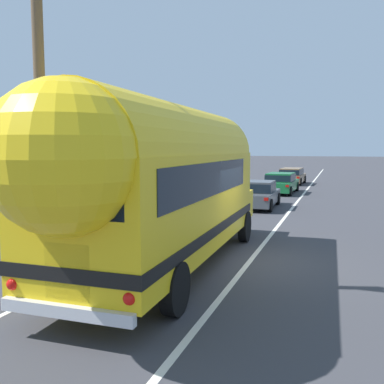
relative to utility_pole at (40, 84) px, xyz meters
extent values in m
plane|color=#38383D|center=(3.98, 3.35, -4.42)|extent=(300.00, 300.00, 0.00)
cube|color=silver|center=(3.98, 15.35, -4.42)|extent=(0.14, 80.00, 0.01)
cube|color=silver|center=(0.44, 15.35, -4.42)|extent=(0.12, 80.00, 0.01)
cylinder|color=brown|center=(0.00, 0.00, -0.17)|extent=(0.24, 0.24, 8.50)
cube|color=yellow|center=(2.22, 1.83, -2.67)|extent=(2.64, 8.48, 2.30)
cylinder|color=yellow|center=(2.22, 1.83, -1.52)|extent=(2.59, 8.38, 2.45)
sphere|color=yellow|center=(2.29, -2.34, -1.52)|extent=(2.40, 2.40, 2.40)
cube|color=yellow|center=(2.14, 6.70, -3.35)|extent=(2.28, 1.34, 0.95)
cube|color=black|center=(2.22, 1.83, -3.32)|extent=(2.68, 8.52, 0.24)
cube|color=black|center=(2.23, 1.53, -2.07)|extent=(2.64, 6.68, 0.76)
cube|color=black|center=(2.29, -2.35, -2.02)|extent=(2.00, 0.11, 0.84)
cube|color=black|center=(2.29, -2.36, -3.27)|extent=(0.80, 0.07, 0.90)
cube|color=silver|center=(2.30, -2.45, -3.87)|extent=(2.34, 0.18, 0.20)
sphere|color=red|center=(1.24, -2.38, -3.57)|extent=(0.20, 0.20, 0.20)
sphere|color=red|center=(3.34, -2.35, -3.57)|extent=(0.20, 0.20, 0.20)
cube|color=black|center=(2.15, 6.10, -2.02)|extent=(2.14, 0.14, 0.96)
cube|color=silver|center=(2.13, 7.39, -3.47)|extent=(0.90, 0.12, 0.56)
cylinder|color=black|center=(0.99, 5.63, -3.92)|extent=(0.28, 1.00, 1.00)
cylinder|color=black|center=(3.33, 5.67, -3.92)|extent=(0.28, 1.00, 1.00)
cylinder|color=black|center=(1.10, -0.81, -3.92)|extent=(0.28, 1.00, 1.00)
cylinder|color=black|center=(3.44, -0.77, -3.92)|extent=(0.28, 1.00, 1.00)
cube|color=#474C51|center=(2.26, 13.74, -3.90)|extent=(1.81, 4.25, 0.60)
cube|color=#474C51|center=(2.27, 13.61, -3.33)|extent=(1.59, 1.90, 0.55)
cube|color=black|center=(2.27, 13.61, -3.36)|extent=(1.65, 1.94, 0.43)
cube|color=red|center=(1.52, 11.61, -3.72)|extent=(0.20, 0.04, 0.14)
cube|color=red|center=(3.05, 11.62, -3.72)|extent=(0.20, 0.04, 0.14)
cylinder|color=black|center=(1.41, 15.15, -4.10)|extent=(0.21, 0.64, 0.64)
cylinder|color=black|center=(3.10, 15.16, -4.10)|extent=(0.21, 0.64, 0.64)
cylinder|color=black|center=(1.43, 12.32, -4.10)|extent=(0.21, 0.64, 0.64)
cylinder|color=black|center=(3.12, 12.33, -4.10)|extent=(0.21, 0.64, 0.64)
cube|color=#196633|center=(2.46, 21.20, -3.90)|extent=(2.00, 4.77, 0.60)
cube|color=#196633|center=(2.45, 21.07, -3.33)|extent=(1.72, 2.42, 0.55)
cube|color=black|center=(2.45, 21.07, -3.36)|extent=(1.78, 2.46, 0.43)
cube|color=red|center=(1.57, 18.86, -3.72)|extent=(0.20, 0.05, 0.14)
cube|color=red|center=(3.16, 18.81, -3.72)|extent=(0.20, 0.05, 0.14)
cylinder|color=black|center=(1.64, 22.88, -4.10)|extent=(0.22, 0.65, 0.64)
cylinder|color=black|center=(3.39, 22.82, -4.10)|extent=(0.22, 0.65, 0.64)
cylinder|color=black|center=(1.52, 19.58, -4.10)|extent=(0.22, 0.65, 0.64)
cylinder|color=black|center=(3.27, 19.51, -4.10)|extent=(0.22, 0.65, 0.64)
cube|color=olive|center=(2.44, 28.85, -3.90)|extent=(1.93, 4.41, 0.60)
cube|color=olive|center=(2.42, 28.38, -3.33)|extent=(1.67, 2.95, 0.55)
cube|color=black|center=(2.42, 28.38, -3.36)|extent=(1.73, 3.00, 0.43)
cube|color=red|center=(1.59, 26.70, -3.72)|extent=(0.20, 0.05, 0.14)
cube|color=red|center=(3.11, 26.64, -3.72)|extent=(0.20, 0.05, 0.14)
cylinder|color=black|center=(1.65, 30.35, -4.10)|extent=(0.22, 0.65, 0.64)
cylinder|color=black|center=(3.33, 30.29, -4.10)|extent=(0.22, 0.65, 0.64)
cylinder|color=black|center=(1.54, 27.41, -4.10)|extent=(0.22, 0.65, 0.64)
cylinder|color=black|center=(3.22, 27.35, -4.10)|extent=(0.22, 0.65, 0.64)
camera|label=1|loc=(6.19, -7.70, -1.37)|focal=39.52mm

